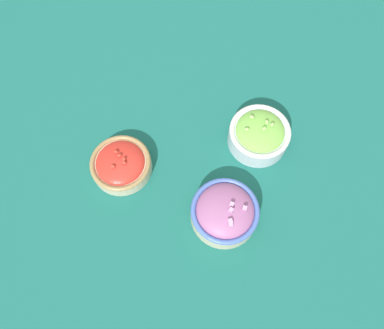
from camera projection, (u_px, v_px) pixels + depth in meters
The scene contains 4 objects.
ground_plane at pixel (192, 169), 0.92m from camera, with size 3.00×3.00×0.00m, color #196056.
bowl_cherry_tomatoes at pixel (121, 164), 0.89m from camera, with size 0.15×0.15×0.06m.
bowl_lettuce at pixel (259, 134), 0.91m from camera, with size 0.15×0.15×0.08m.
bowl_red_onion at pixel (225, 212), 0.84m from camera, with size 0.15×0.15×0.08m.
Camera 1 is at (0.26, 0.24, 0.84)m, focal length 35.00 mm.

